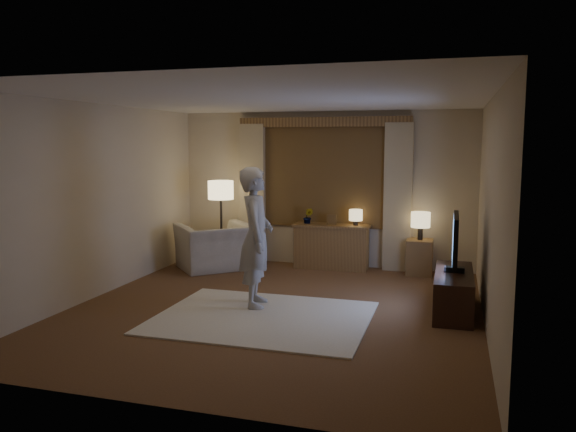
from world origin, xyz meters
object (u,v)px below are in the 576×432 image
at_px(tv_stand, 453,292).
at_px(armchair, 215,247).
at_px(person, 256,237).
at_px(side_table, 419,257).
at_px(sideboard, 331,248).

bearing_deg(tv_stand, armchair, 160.06).
distance_m(armchair, person, 2.38).
bearing_deg(person, side_table, -52.89).
distance_m(sideboard, person, 2.54).
distance_m(sideboard, armchair, 1.93).
distance_m(armchair, side_table, 3.32).
xyz_separation_m(side_table, tv_stand, (0.52, -1.91, -0.03)).
height_order(armchair, side_table, armchair).
relative_size(side_table, tv_stand, 0.40).
relative_size(sideboard, armchair, 1.05).
xyz_separation_m(sideboard, person, (-0.45, -2.44, 0.55)).
bearing_deg(sideboard, armchair, -162.32).
relative_size(sideboard, side_table, 2.14).
relative_size(armchair, person, 0.65).
height_order(sideboard, tv_stand, sideboard).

